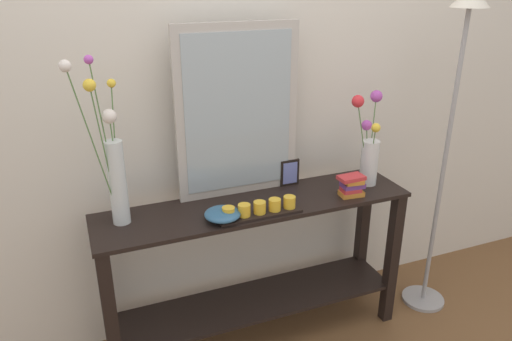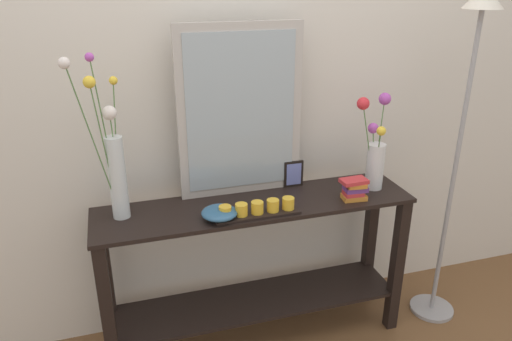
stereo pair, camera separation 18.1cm
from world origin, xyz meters
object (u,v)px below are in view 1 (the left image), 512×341
vase_right (369,148)px  floor_lamp (454,106)px  decorative_bowl (223,214)px  mirror_leaning (238,113)px  book_stack (352,185)px  picture_frame_small (290,173)px  candle_tray (260,210)px  tall_vase_left (114,167)px  console_table (256,257)px

vase_right → floor_lamp: size_ratio=0.27×
decorative_bowl → floor_lamp: (1.23, 0.01, 0.37)m
mirror_leaning → floor_lamp: size_ratio=0.47×
decorative_bowl → floor_lamp: 1.28m
book_stack → decorative_bowl: bearing=-179.3°
picture_frame_small → floor_lamp: 0.88m
candle_tray → decorative_bowl: 0.17m
book_stack → mirror_leaning: bearing=153.7°
tall_vase_left → decorative_bowl: tall_vase_left is taller
console_table → decorative_bowl: decorative_bowl is taller
tall_vase_left → picture_frame_small: 0.89m
vase_right → picture_frame_small: size_ratio=3.45×
console_table → floor_lamp: (1.03, -0.10, 0.70)m
console_table → book_stack: 0.59m
vase_right → picture_frame_small: bearing=162.5°
vase_right → book_stack: bearing=-145.2°
vase_right → book_stack: (-0.16, -0.11, -0.13)m
floor_lamp → mirror_leaning: bearing=167.0°
mirror_leaning → book_stack: 0.65m
tall_vase_left → candle_tray: size_ratio=1.86×
tall_vase_left → book_stack: (1.09, -0.14, -0.21)m
console_table → picture_frame_small: (0.24, 0.14, 0.37)m
vase_right → candle_tray: size_ratio=1.21×
mirror_leaning → picture_frame_small: (0.27, -0.01, -0.34)m
tall_vase_left → decorative_bowl: 0.51m
candle_tray → decorative_bowl: (-0.17, 0.02, 0.00)m
vase_right → picture_frame_small: (-0.38, 0.12, -0.12)m
console_table → decorative_bowl: size_ratio=9.43×
decorative_bowl → book_stack: book_stack is taller
mirror_leaning → picture_frame_small: bearing=-3.0°
candle_tray → picture_frame_small: picture_frame_small is taller
vase_right → floor_lamp: floor_lamp is taller
picture_frame_small → decorative_bowl: size_ratio=0.85×
console_table → candle_tray: candle_tray is taller
console_table → picture_frame_small: picture_frame_small is taller
picture_frame_small → decorative_bowl: (-0.44, -0.24, -0.04)m
candle_tray → decorative_bowl: candle_tray is taller
decorative_bowl → floor_lamp: floor_lamp is taller
mirror_leaning → tall_vase_left: mirror_leaning is taller
picture_frame_small → floor_lamp: bearing=-16.3°
tall_vase_left → floor_lamp: size_ratio=0.42×
vase_right → floor_lamp: 0.47m
console_table → floor_lamp: floor_lamp is taller
vase_right → candle_tray: bearing=-168.5°
picture_frame_small → floor_lamp: (0.79, -0.23, 0.33)m
candle_tray → console_table: bearing=75.8°
console_table → floor_lamp: 1.25m
mirror_leaning → floor_lamp: (1.06, -0.24, -0.01)m
book_stack → candle_tray: bearing=-177.3°
candle_tray → vase_right: bearing=11.5°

